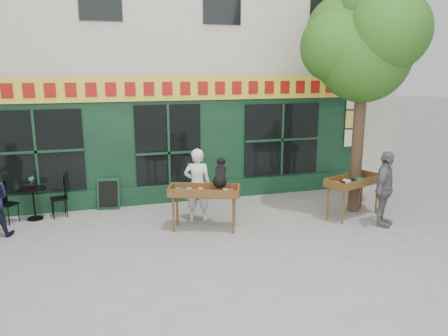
{
  "coord_description": "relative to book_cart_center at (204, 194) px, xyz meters",
  "views": [
    {
      "loc": [
        -1.82,
        -8.81,
        3.49
      ],
      "look_at": [
        0.96,
        0.5,
        1.27
      ],
      "focal_mm": 35.0,
      "sensor_mm": 36.0,
      "label": 1
    }
  ],
  "objects": [
    {
      "name": "ground",
      "position": [
        -0.39,
        -0.1,
        -0.82
      ],
      "size": [
        80.0,
        80.0,
        0.0
      ],
      "primitive_type": "plane",
      "color": "slate",
      "rests_on": "ground"
    },
    {
      "name": "building",
      "position": [
        -0.39,
        5.87,
        4.15
      ],
      "size": [
        14.0,
        7.26,
        10.0
      ],
      "color": "beige",
      "rests_on": "ground"
    },
    {
      "name": "street_tree",
      "position": [
        3.95,
        0.26,
        3.29
      ],
      "size": [
        3.05,
        2.9,
        5.6
      ],
      "color": "#382619",
      "rests_on": "ground"
    },
    {
      "name": "book_cart_center",
      "position": [
        0.0,
        0.0,
        0.0
      ],
      "size": [
        1.62,
        1.12,
        0.99
      ],
      "rotation": [
        0.0,
        0.0,
        -0.37
      ],
      "color": "brown",
      "rests_on": "ground"
    },
    {
      "name": "dog",
      "position": [
        0.35,
        -0.05,
        0.47
      ],
      "size": [
        0.53,
        0.68,
        0.6
      ],
      "primitive_type": null,
      "rotation": [
        0.0,
        0.0,
        -0.37
      ],
      "color": "black",
      "rests_on": "book_cart_center"
    },
    {
      "name": "woman",
      "position": [
        0.0,
        0.65,
        0.04
      ],
      "size": [
        0.73,
        0.61,
        1.72
      ],
      "primitive_type": "imported",
      "rotation": [
        0.0,
        0.0,
        2.78
      ],
      "color": "silver",
      "rests_on": "ground"
    },
    {
      "name": "book_cart_right",
      "position": [
        3.64,
        -0.16,
        0.0
      ],
      "size": [
        1.62,
        1.11,
        0.99
      ],
      "rotation": [
        0.0,
        0.0,
        0.36
      ],
      "color": "brown",
      "rests_on": "ground"
    },
    {
      "name": "man_right",
      "position": [
        3.94,
        -0.91,
        0.04
      ],
      "size": [
        1.04,
        0.98,
        1.72
      ],
      "primitive_type": "imported",
      "rotation": [
        0.0,
        0.0,
        0.71
      ],
      "color": "slate",
      "rests_on": "ground"
    },
    {
      "name": "bistro_table",
      "position": [
        -3.69,
        1.8,
        -0.28
      ],
      "size": [
        0.6,
        0.6,
        0.76
      ],
      "color": "black",
      "rests_on": "ground"
    },
    {
      "name": "bistro_chair_left",
      "position": [
        -4.32,
        1.75,
        -0.26
      ],
      "size": [
        0.5,
        0.5,
        0.95
      ],
      "rotation": [
        0.0,
        0.0,
        0.97
      ],
      "color": "black",
      "rests_on": "ground"
    },
    {
      "name": "bistro_chair_right",
      "position": [
        -3.05,
        1.86,
        -0.26
      ],
      "size": [
        0.43,
        0.42,
        0.95
      ],
      "rotation": [
        0.0,
        0.0,
        -1.39
      ],
      "color": "black",
      "rests_on": "ground"
    },
    {
      "name": "potted_plant",
      "position": [
        -3.69,
        1.8,
        0.08
      ],
      "size": [
        0.17,
        0.14,
        0.28
      ],
      "primitive_type": "imported",
      "rotation": [
        0.0,
        0.0,
        -0.34
      ],
      "color": "gray",
      "rests_on": "bistro_table"
    },
    {
      "name": "chalkboard",
      "position": [
        -1.98,
        2.09,
        -0.42
      ],
      "size": [
        0.58,
        0.28,
        0.79
      ],
      "rotation": [
        0.0,
        0.0,
        -0.17
      ],
      "color": "black",
      "rests_on": "ground"
    }
  ]
}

